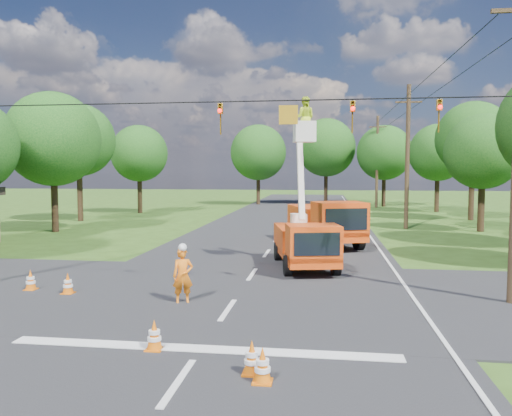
# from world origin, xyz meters

# --- Properties ---
(ground) EXTENTS (140.00, 140.00, 0.00)m
(ground) POSITION_xyz_m (0.00, 20.00, 0.00)
(ground) COLOR #304A16
(ground) RESTS_ON ground
(road_main) EXTENTS (12.00, 100.00, 0.06)m
(road_main) POSITION_xyz_m (0.00, 20.00, 0.00)
(road_main) COLOR black
(road_main) RESTS_ON ground
(road_cross) EXTENTS (56.00, 10.00, 0.07)m
(road_cross) POSITION_xyz_m (0.00, 2.00, 0.00)
(road_cross) COLOR black
(road_cross) RESTS_ON ground
(stop_bar) EXTENTS (9.00, 0.45, 0.02)m
(stop_bar) POSITION_xyz_m (0.00, -3.20, 0.00)
(stop_bar) COLOR silver
(stop_bar) RESTS_ON ground
(edge_line) EXTENTS (0.12, 90.00, 0.02)m
(edge_line) POSITION_xyz_m (5.60, 20.00, 0.00)
(edge_line) COLOR silver
(edge_line) RESTS_ON ground
(bucket_truck) EXTENTS (3.02, 5.67, 7.15)m
(bucket_truck) POSITION_xyz_m (1.99, 6.76, 1.57)
(bucket_truck) COLOR #D7490F
(bucket_truck) RESTS_ON ground
(second_truck) EXTENTS (4.45, 7.11, 2.51)m
(second_truck) POSITION_xyz_m (2.86, 13.26, 1.30)
(second_truck) COLOR #D7490F
(second_truck) RESTS_ON ground
(ground_worker) EXTENTS (0.73, 0.61, 1.72)m
(ground_worker) POSITION_xyz_m (-1.53, 0.68, 0.86)
(ground_worker) COLOR orange
(ground_worker) RESTS_ON ground
(distant_car) EXTENTS (2.74, 4.17, 1.32)m
(distant_car) POSITION_xyz_m (3.99, 29.89, 0.66)
(distant_car) COLOR black
(distant_car) RESTS_ON ground
(traffic_cone_0) EXTENTS (0.38, 0.38, 0.71)m
(traffic_cone_0) POSITION_xyz_m (-1.04, -3.34, 0.36)
(traffic_cone_0) COLOR orange
(traffic_cone_0) RESTS_ON ground
(traffic_cone_1) EXTENTS (0.38, 0.38, 0.71)m
(traffic_cone_1) POSITION_xyz_m (1.34, -4.39, 0.36)
(traffic_cone_1) COLOR orange
(traffic_cone_1) RESTS_ON ground
(traffic_cone_2) EXTENTS (0.38, 0.38, 0.71)m
(traffic_cone_2) POSITION_xyz_m (0.83, 8.57, 0.36)
(traffic_cone_2) COLOR orange
(traffic_cone_2) RESTS_ON ground
(traffic_cone_3) EXTENTS (0.38, 0.38, 0.71)m
(traffic_cone_3) POSITION_xyz_m (2.89, 9.61, 0.36)
(traffic_cone_3) COLOR orange
(traffic_cone_3) RESTS_ON ground
(traffic_cone_4) EXTENTS (0.38, 0.38, 0.71)m
(traffic_cone_4) POSITION_xyz_m (-5.61, 1.24, 0.36)
(traffic_cone_4) COLOR orange
(traffic_cone_4) RESTS_ON ground
(traffic_cone_5) EXTENTS (0.38, 0.38, 0.71)m
(traffic_cone_5) POSITION_xyz_m (-7.13, 1.56, 0.36)
(traffic_cone_5) COLOR orange
(traffic_cone_5) RESTS_ON ground
(traffic_cone_7) EXTENTS (0.38, 0.38, 0.71)m
(traffic_cone_7) POSITION_xyz_m (3.89, 16.61, 0.36)
(traffic_cone_7) COLOR orange
(traffic_cone_7) RESTS_ON ground
(traffic_cone_8) EXTENTS (0.38, 0.38, 0.71)m
(traffic_cone_8) POSITION_xyz_m (1.60, -4.76, 0.36)
(traffic_cone_8) COLOR orange
(traffic_cone_8) RESTS_ON ground
(pole_right_mid) EXTENTS (1.80, 0.30, 10.00)m
(pole_right_mid) POSITION_xyz_m (8.50, 22.00, 5.11)
(pole_right_mid) COLOR #4C3823
(pole_right_mid) RESTS_ON ground
(pole_right_far) EXTENTS (1.80, 0.30, 10.00)m
(pole_right_far) POSITION_xyz_m (8.50, 42.00, 5.11)
(pole_right_far) COLOR #4C3823
(pole_right_far) RESTS_ON ground
(signal_span) EXTENTS (18.00, 0.29, 1.07)m
(signal_span) POSITION_xyz_m (2.23, 1.99, 5.88)
(signal_span) COLOR black
(signal_span) RESTS_ON ground
(tree_left_d) EXTENTS (6.20, 6.20, 9.24)m
(tree_left_d) POSITION_xyz_m (-15.00, 17.00, 6.12)
(tree_left_d) COLOR #382616
(tree_left_d) RESTS_ON ground
(tree_left_e) EXTENTS (5.80, 5.80, 9.41)m
(tree_left_e) POSITION_xyz_m (-16.80, 24.00, 6.49)
(tree_left_e) COLOR #382616
(tree_left_e) RESTS_ON ground
(tree_left_f) EXTENTS (5.40, 5.40, 8.40)m
(tree_left_f) POSITION_xyz_m (-14.80, 32.00, 5.69)
(tree_left_f) COLOR #382616
(tree_left_f) RESTS_ON ground
(tree_right_c) EXTENTS (5.00, 5.00, 7.83)m
(tree_right_c) POSITION_xyz_m (13.20, 21.00, 5.31)
(tree_right_c) COLOR #382616
(tree_right_c) RESTS_ON ground
(tree_right_d) EXTENTS (6.00, 6.00, 9.70)m
(tree_right_d) POSITION_xyz_m (14.80, 29.00, 6.68)
(tree_right_d) COLOR #382616
(tree_right_d) RESTS_ON ground
(tree_right_e) EXTENTS (5.60, 5.60, 8.63)m
(tree_right_e) POSITION_xyz_m (13.80, 37.00, 5.81)
(tree_right_e) COLOR #382616
(tree_right_e) RESTS_ON ground
(tree_far_a) EXTENTS (6.60, 6.60, 9.50)m
(tree_far_a) POSITION_xyz_m (-5.00, 45.00, 6.19)
(tree_far_a) COLOR #382616
(tree_far_a) RESTS_ON ground
(tree_far_b) EXTENTS (7.00, 7.00, 10.32)m
(tree_far_b) POSITION_xyz_m (3.00, 47.00, 6.81)
(tree_far_b) COLOR #382616
(tree_far_b) RESTS_ON ground
(tree_far_c) EXTENTS (6.20, 6.20, 9.18)m
(tree_far_c) POSITION_xyz_m (9.50, 44.00, 6.06)
(tree_far_c) COLOR #382616
(tree_far_c) RESTS_ON ground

